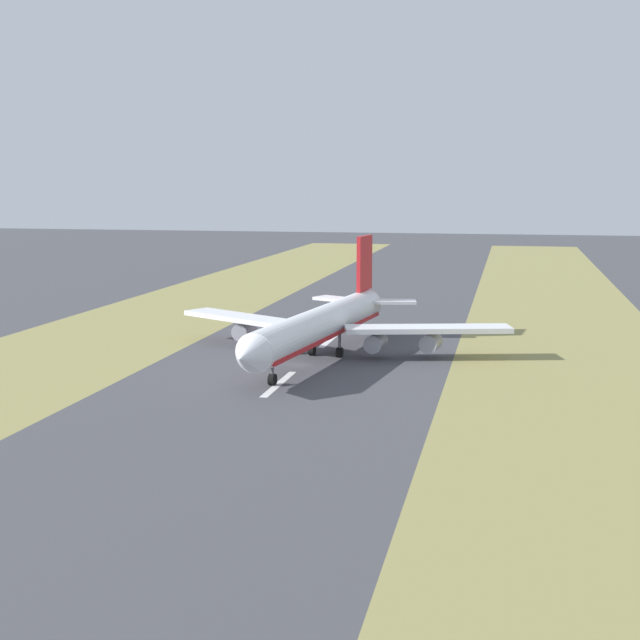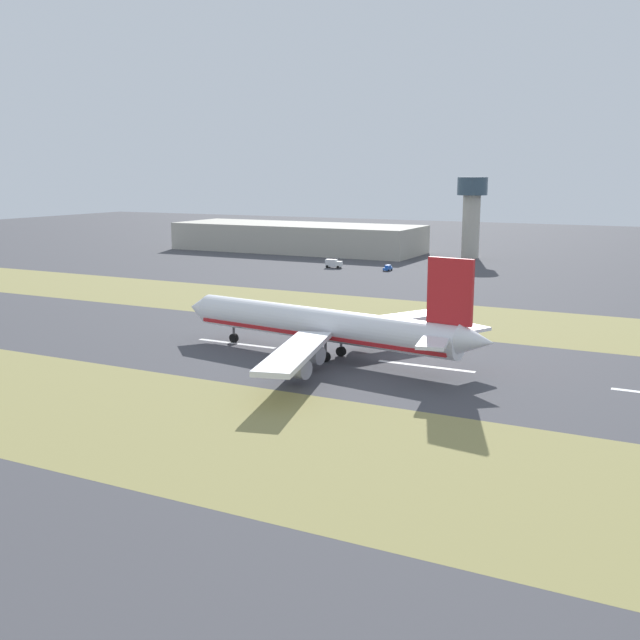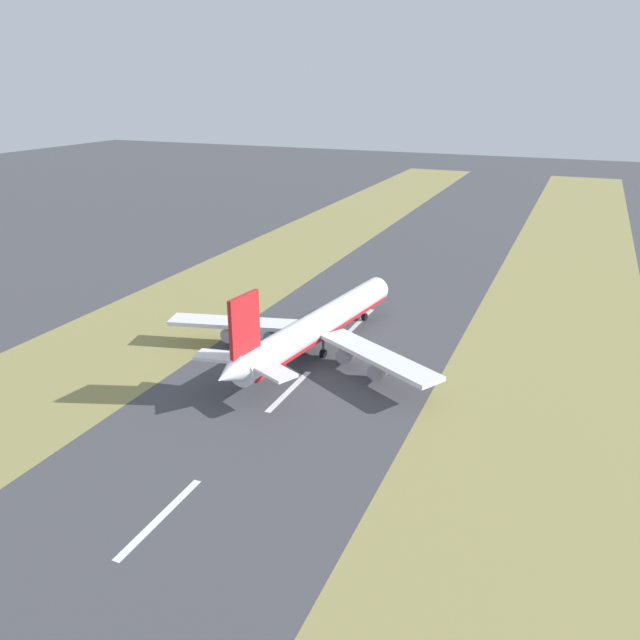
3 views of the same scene
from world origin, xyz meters
TOP-DOWN VIEW (x-y plane):
  - ground_plane at (0.00, 0.00)m, footprint 800.00×800.00m
  - grass_median_west at (-45.00, 0.00)m, footprint 40.00×600.00m
  - grass_median_east at (45.00, 0.00)m, footprint 40.00×600.00m
  - centreline_dash_near at (0.00, -65.37)m, footprint 1.20×18.00m
  - centreline_dash_mid at (0.00, -25.37)m, footprint 1.20×18.00m
  - centreline_dash_far at (0.00, 14.63)m, footprint 1.20×18.00m
  - airplane_main_jet at (-2.44, -7.26)m, footprint 63.53×67.12m

SIDE VIEW (x-z plane):
  - ground_plane at x=0.00m, z-range 0.00..0.00m
  - grass_median_west at x=-45.00m, z-range 0.00..0.01m
  - grass_median_east at x=45.00m, z-range 0.00..0.01m
  - centreline_dash_near at x=0.00m, z-range 0.00..0.01m
  - centreline_dash_mid at x=0.00m, z-range 0.00..0.01m
  - centreline_dash_far at x=0.00m, z-range 0.00..0.01m
  - airplane_main_jet at x=-2.44m, z-range -4.08..16.12m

